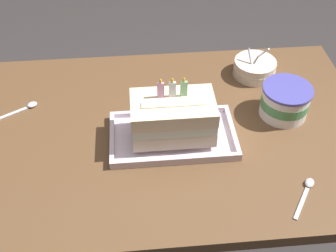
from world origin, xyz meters
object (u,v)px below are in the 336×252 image
(foil_tray, at_px, (173,137))
(serving_spoon_by_bowls, at_px, (307,188))
(ice_cream_tub, at_px, (285,101))
(bowl_stack, at_px, (255,68))
(serving_spoon_near_tray, at_px, (27,107))
(birthday_cake, at_px, (173,117))

(foil_tray, xyz_separation_m, serving_spoon_by_bowls, (0.32, -0.21, -0.00))
(ice_cream_tub, xyz_separation_m, serving_spoon_by_bowls, (-0.02, -0.28, -0.04))
(foil_tray, bearing_deg, bowl_stack, 42.57)
(serving_spoon_near_tray, relative_size, serving_spoon_by_bowls, 0.98)
(serving_spoon_near_tray, height_order, serving_spoon_by_bowls, same)
(bowl_stack, relative_size, serving_spoon_near_tray, 1.15)
(foil_tray, distance_m, serving_spoon_by_bowls, 0.38)
(birthday_cake, height_order, serving_spoon_near_tray, birthday_cake)
(birthday_cake, bearing_deg, serving_spoon_by_bowls, -33.46)
(serving_spoon_by_bowls, bearing_deg, foil_tray, 146.56)
(ice_cream_tub, bearing_deg, birthday_cake, -167.43)
(birthday_cake, xyz_separation_m, bowl_stack, (0.30, 0.27, -0.05))
(birthday_cake, bearing_deg, foil_tray, -90.00)
(bowl_stack, xyz_separation_m, serving_spoon_by_bowls, (0.02, -0.48, -0.02))
(birthday_cake, height_order, serving_spoon_by_bowls, birthday_cake)
(foil_tray, height_order, birthday_cake, birthday_cake)
(foil_tray, bearing_deg, serving_spoon_near_tray, 158.47)
(birthday_cake, distance_m, ice_cream_tub, 0.34)
(birthday_cake, relative_size, ice_cream_tub, 1.55)
(foil_tray, xyz_separation_m, bowl_stack, (0.30, 0.27, 0.02))
(serving_spoon_near_tray, bearing_deg, serving_spoon_by_bowls, -26.93)
(foil_tray, relative_size, bowl_stack, 2.52)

